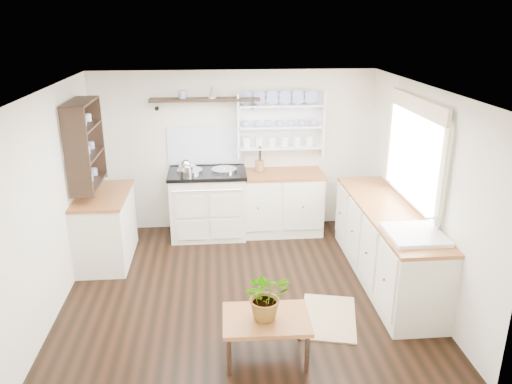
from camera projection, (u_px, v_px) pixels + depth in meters
floor at (243, 288)px, 5.80m from camera, size 4.00×3.80×0.01m
wall_back at (234, 151)px, 7.20m from camera, size 4.00×0.02×2.30m
wall_right at (421, 191)px, 5.58m from camera, size 0.02×3.80×2.30m
wall_left at (53, 201)px, 5.26m from camera, size 0.02×3.80×2.30m
ceiling at (241, 89)px, 5.03m from camera, size 4.00×3.80×0.01m
window at (415, 151)px, 5.58m from camera, size 0.08×1.55×1.22m
aga_cooker at (208, 203)px, 7.08m from camera, size 1.07×0.74×0.99m
back_cabinets at (278, 202)px, 7.20m from camera, size 1.27×0.63×0.90m
right_cabinets at (386, 244)px, 5.88m from camera, size 0.62×2.43×0.90m
belfast_sink at (413, 245)px, 5.06m from camera, size 0.55×0.60×0.45m
left_cabinets at (106, 226)px, 6.36m from camera, size 0.62×1.13×0.90m
plate_rack at (280, 123)px, 7.09m from camera, size 1.20×0.22×0.90m
high_shelf at (205, 100)px, 6.80m from camera, size 1.50×0.29×0.16m
left_shelving at (85, 144)px, 5.98m from camera, size 0.28×0.80×1.05m
kettle at (186, 168)px, 6.76m from camera, size 0.19×0.19×0.23m
utensil_crock at (259, 166)px, 7.08m from camera, size 0.13×0.13×0.15m
center_table at (266, 322)px, 4.52m from camera, size 0.80×0.58×0.43m
potted_plant at (266, 295)px, 4.42m from camera, size 0.46×0.41×0.46m
floor_rug at (329, 317)px, 5.24m from camera, size 0.73×0.95×0.02m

